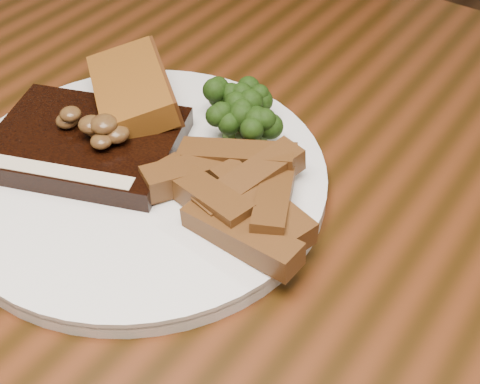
{
  "coord_description": "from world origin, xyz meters",
  "views": [
    {
      "loc": [
        0.2,
        -0.31,
        1.13
      ],
      "look_at": [
        -0.02,
        0.0,
        0.78
      ],
      "focal_mm": 50.0,
      "sensor_mm": 36.0,
      "label": 1
    }
  ],
  "objects_px": {
    "plate": "(142,180)",
    "garlic_bread": "(134,108)",
    "dining_table": "(256,304)",
    "steak": "(87,145)",
    "potato_wedges": "(233,192)",
    "chair_far": "(327,61)"
  },
  "relations": [
    {
      "from": "plate",
      "to": "garlic_bread",
      "type": "relative_size",
      "value": 2.74
    },
    {
      "from": "dining_table",
      "to": "garlic_bread",
      "type": "distance_m",
      "value": 0.21
    },
    {
      "from": "steak",
      "to": "potato_wedges",
      "type": "xyz_separation_m",
      "value": [
        0.14,
        0.02,
        0.0
      ]
    },
    {
      "from": "steak",
      "to": "dining_table",
      "type": "bearing_deg",
      "value": -14.5
    },
    {
      "from": "dining_table",
      "to": "plate",
      "type": "xyz_separation_m",
      "value": [
        -0.11,
        -0.01,
        0.1
      ]
    },
    {
      "from": "dining_table",
      "to": "steak",
      "type": "relative_size",
      "value": 10.44
    },
    {
      "from": "steak",
      "to": "chair_far",
      "type": "bearing_deg",
      "value": 77.79
    },
    {
      "from": "plate",
      "to": "steak",
      "type": "xyz_separation_m",
      "value": [
        -0.05,
        -0.01,
        0.02
      ]
    },
    {
      "from": "steak",
      "to": "garlic_bread",
      "type": "xyz_separation_m",
      "value": [
        -0.0,
        0.06,
        0.0
      ]
    },
    {
      "from": "garlic_bread",
      "to": "potato_wedges",
      "type": "height_order",
      "value": "same"
    },
    {
      "from": "steak",
      "to": "potato_wedges",
      "type": "distance_m",
      "value": 0.14
    },
    {
      "from": "dining_table",
      "to": "potato_wedges",
      "type": "bearing_deg",
      "value": 171.52
    },
    {
      "from": "steak",
      "to": "garlic_bread",
      "type": "distance_m",
      "value": 0.06
    },
    {
      "from": "dining_table",
      "to": "chair_far",
      "type": "relative_size",
      "value": 1.76
    },
    {
      "from": "plate",
      "to": "steak",
      "type": "bearing_deg",
      "value": -173.39
    },
    {
      "from": "chair_far",
      "to": "plate",
      "type": "distance_m",
      "value": 0.69
    },
    {
      "from": "chair_far",
      "to": "steak",
      "type": "relative_size",
      "value": 5.95
    },
    {
      "from": "dining_table",
      "to": "garlic_bread",
      "type": "relative_size",
      "value": 14.2
    },
    {
      "from": "chair_far",
      "to": "potato_wedges",
      "type": "xyz_separation_m",
      "value": [
        0.23,
        -0.61,
        0.27
      ]
    },
    {
      "from": "plate",
      "to": "garlic_bread",
      "type": "distance_m",
      "value": 0.08
    },
    {
      "from": "steak",
      "to": "potato_wedges",
      "type": "height_order",
      "value": "potato_wedges"
    },
    {
      "from": "steak",
      "to": "garlic_bread",
      "type": "bearing_deg",
      "value": 70.19
    }
  ]
}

